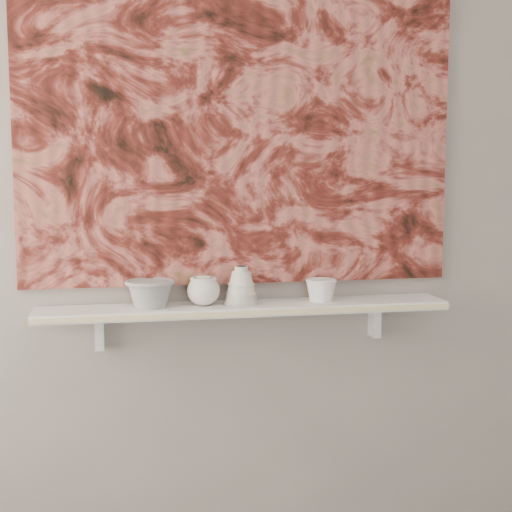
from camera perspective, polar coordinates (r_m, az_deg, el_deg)
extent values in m
plane|color=gray|center=(2.48, -1.26, 6.12)|extent=(3.60, 0.00, 3.60)
cube|color=white|center=(2.43, -0.86, -4.20)|extent=(1.40, 0.18, 0.03)
cube|color=beige|center=(2.34, -0.45, -4.61)|extent=(1.40, 0.01, 0.02)
cube|color=white|center=(2.47, -12.42, -5.94)|extent=(0.03, 0.06, 0.12)
cube|color=white|center=(2.64, 9.47, -5.10)|extent=(0.03, 0.06, 0.12)
cube|color=maroon|center=(2.47, -1.22, 10.52)|extent=(1.50, 0.02, 1.10)
cube|color=black|center=(2.58, 8.76, 3.44)|extent=(0.09, 0.00, 0.08)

